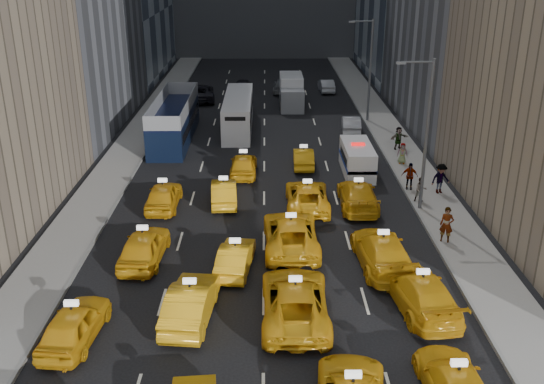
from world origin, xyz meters
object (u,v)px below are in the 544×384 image
(box_truck, at_px, (291,92))
(pedestrian_0, at_px, (447,225))
(double_decker, at_px, (174,119))
(nypd_van, at_px, (357,159))
(city_bus, at_px, (238,113))

(box_truck, distance_m, pedestrian_0, 31.08)
(double_decker, relative_size, pedestrian_0, 6.21)
(nypd_van, xyz_separation_m, pedestrian_0, (3.13, -11.02, 0.14))
(nypd_van, xyz_separation_m, box_truck, (-3.79, 19.28, 0.48))
(double_decker, height_order, box_truck, double_decker)
(nypd_van, xyz_separation_m, city_bus, (-8.70, 11.29, 0.43))
(nypd_van, bearing_deg, double_decker, 144.32)
(nypd_van, distance_m, city_bus, 14.26)
(double_decker, relative_size, box_truck, 1.79)
(box_truck, bearing_deg, pedestrian_0, -70.44)
(nypd_van, distance_m, pedestrian_0, 11.45)
(city_bus, distance_m, box_truck, 9.37)
(city_bus, relative_size, box_truck, 1.66)
(nypd_van, relative_size, double_decker, 0.43)
(box_truck, bearing_deg, city_bus, -114.87)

